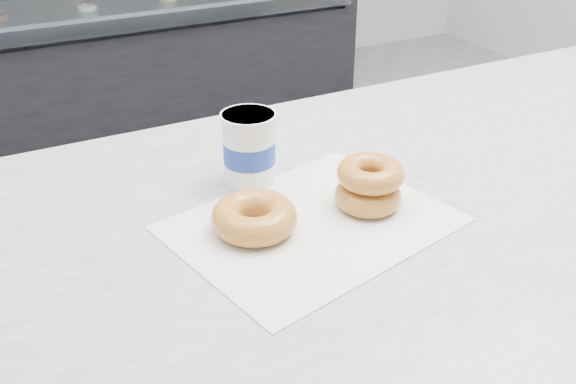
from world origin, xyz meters
name	(u,v)px	position (x,y,z in m)	size (l,w,h in m)	color
ground	(331,346)	(0.00, 0.00, 0.00)	(5.00, 5.00, 0.00)	gray
counter	(500,363)	(0.00, -0.60, 0.45)	(3.06, 0.76, 0.90)	#333335
display_case	(122,19)	(0.00, 2.12, 0.49)	(2.40, 0.74, 1.25)	black
wax_paper	(312,224)	(-0.43, -0.61, 0.90)	(0.34, 0.26, 0.00)	silver
donut_single	(254,217)	(-0.50, -0.59, 0.92)	(0.11, 0.11, 0.04)	#C57D36
donut_stack	(369,185)	(-0.34, -0.61, 0.93)	(0.10, 0.10, 0.06)	#C57D36
coffee_cup	(249,148)	(-0.45, -0.47, 0.95)	(0.09, 0.09, 0.10)	white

